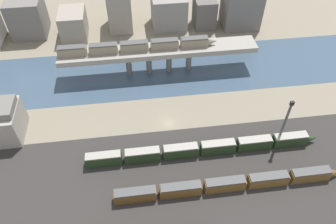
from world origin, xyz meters
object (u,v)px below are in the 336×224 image
at_px(train_yard_mid, 229,184).
at_px(train_yard_far, 203,149).
at_px(train_on_bridge, 138,46).
at_px(signal_tower, 284,123).

distance_m(train_yard_mid, train_yard_far, 12.88).
bearing_deg(train_yard_far, train_on_bridge, 111.47).
xyz_separation_m(train_on_bridge, signal_tower, (37.81, -38.13, -2.76)).
bearing_deg(train_on_bridge, train_yard_mid, -68.76).
relative_size(train_yard_far, signal_tower, 3.94).
distance_m(train_on_bridge, signal_tower, 53.78).
height_order(train_on_bridge, train_yard_mid, train_on_bridge).
bearing_deg(train_yard_mid, train_on_bridge, 111.24).
xyz_separation_m(train_on_bridge, train_yard_mid, (19.78, -50.90, -9.70)).
height_order(train_yard_mid, signal_tower, signal_tower).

